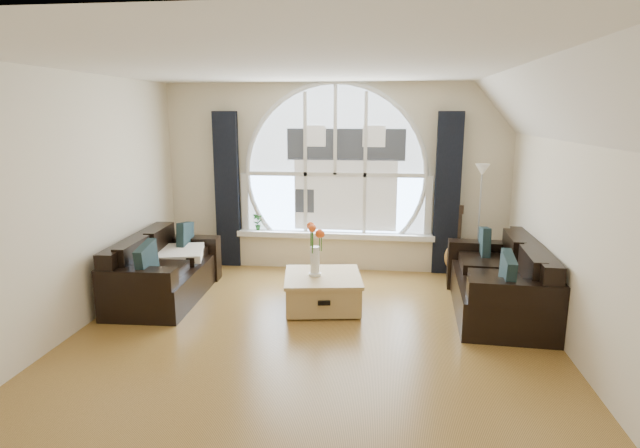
% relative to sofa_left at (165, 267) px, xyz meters
% --- Properties ---
extents(ground, '(5.00, 5.50, 0.01)m').
position_rel_sofa_left_xyz_m(ground, '(1.97, -1.14, -0.40)').
color(ground, brown).
rests_on(ground, ground).
extents(ceiling, '(5.00, 5.50, 0.01)m').
position_rel_sofa_left_xyz_m(ceiling, '(1.97, -1.14, 2.30)').
color(ceiling, silver).
rests_on(ceiling, ground).
extents(wall_back, '(5.00, 0.01, 2.70)m').
position_rel_sofa_left_xyz_m(wall_back, '(1.97, 1.61, 0.95)').
color(wall_back, beige).
rests_on(wall_back, ground).
extents(wall_front, '(5.00, 0.01, 2.70)m').
position_rel_sofa_left_xyz_m(wall_front, '(1.97, -3.89, 0.95)').
color(wall_front, beige).
rests_on(wall_front, ground).
extents(wall_left, '(0.01, 5.50, 2.70)m').
position_rel_sofa_left_xyz_m(wall_left, '(-0.53, -1.14, 0.95)').
color(wall_left, beige).
rests_on(wall_left, ground).
extents(wall_right, '(0.01, 5.50, 2.70)m').
position_rel_sofa_left_xyz_m(wall_right, '(4.47, -1.14, 0.95)').
color(wall_right, beige).
rests_on(wall_right, ground).
extents(attic_slope, '(0.92, 5.50, 0.72)m').
position_rel_sofa_left_xyz_m(attic_slope, '(4.17, -1.14, 1.95)').
color(attic_slope, silver).
rests_on(attic_slope, ground).
extents(arched_window, '(2.60, 0.06, 2.15)m').
position_rel_sofa_left_xyz_m(arched_window, '(1.97, 1.58, 1.23)').
color(arched_window, silver).
rests_on(arched_window, wall_back).
extents(window_sill, '(2.90, 0.22, 0.08)m').
position_rel_sofa_left_xyz_m(window_sill, '(1.97, 1.51, 0.11)').
color(window_sill, white).
rests_on(window_sill, wall_back).
extents(window_frame, '(2.76, 0.08, 2.15)m').
position_rel_sofa_left_xyz_m(window_frame, '(1.97, 1.55, 1.23)').
color(window_frame, white).
rests_on(window_frame, wall_back).
extents(neighbor_house, '(1.70, 0.02, 1.50)m').
position_rel_sofa_left_xyz_m(neighbor_house, '(2.12, 1.57, 1.10)').
color(neighbor_house, silver).
rests_on(neighbor_house, wall_back).
extents(curtain_left, '(0.35, 0.12, 2.30)m').
position_rel_sofa_left_xyz_m(curtain_left, '(0.37, 1.49, 0.75)').
color(curtain_left, black).
rests_on(curtain_left, ground).
extents(curtain_right, '(0.35, 0.12, 2.30)m').
position_rel_sofa_left_xyz_m(curtain_right, '(3.57, 1.49, 0.75)').
color(curtain_right, black).
rests_on(curtain_right, ground).
extents(sofa_left, '(0.94, 1.79, 0.78)m').
position_rel_sofa_left_xyz_m(sofa_left, '(0.00, 0.00, 0.00)').
color(sofa_left, black).
rests_on(sofa_left, ground).
extents(sofa_right, '(1.03, 1.92, 0.83)m').
position_rel_sofa_left_xyz_m(sofa_right, '(4.01, -0.00, 0.00)').
color(sofa_right, black).
rests_on(sofa_right, ground).
extents(coffee_chest, '(1.01, 1.01, 0.44)m').
position_rel_sofa_left_xyz_m(coffee_chest, '(1.99, -0.09, -0.18)').
color(coffee_chest, '#A4824C').
rests_on(coffee_chest, ground).
extents(throw_blanket, '(0.67, 0.67, 0.10)m').
position_rel_sofa_left_xyz_m(throw_blanket, '(0.10, 0.29, 0.10)').
color(throw_blanket, silver).
rests_on(throw_blanket, sofa_left).
extents(vase_flowers, '(0.24, 0.24, 0.70)m').
position_rel_sofa_left_xyz_m(vase_flowers, '(1.90, -0.10, 0.39)').
color(vase_flowers, white).
rests_on(vase_flowers, coffee_chest).
extents(floor_lamp, '(0.24, 0.24, 1.60)m').
position_rel_sofa_left_xyz_m(floor_lamp, '(4.00, 1.33, 0.40)').
color(floor_lamp, '#B2B2B2').
rests_on(floor_lamp, ground).
extents(guitar, '(0.40, 0.30, 1.06)m').
position_rel_sofa_left_xyz_m(guitar, '(3.73, 1.24, 0.13)').
color(guitar, olive).
rests_on(guitar, ground).
extents(potted_plant, '(0.15, 0.11, 0.27)m').
position_rel_sofa_left_xyz_m(potted_plant, '(0.82, 1.51, 0.28)').
color(potted_plant, '#1E6023').
rests_on(potted_plant, window_sill).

